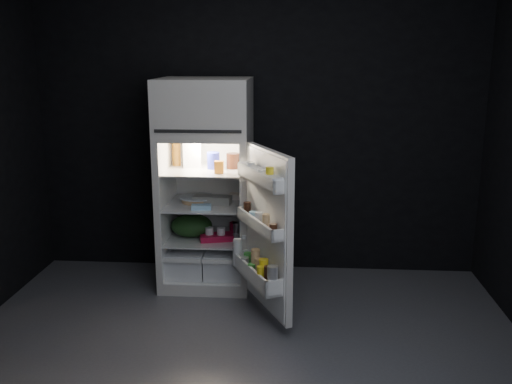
# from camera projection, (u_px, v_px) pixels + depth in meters

# --- Properties ---
(floor) EXTENTS (4.00, 3.40, 0.00)m
(floor) POSITION_uv_depth(u_px,v_px,m) (240.00, 358.00, 3.80)
(floor) COLOR #54545A
(floor) RESTS_ON ground
(wall_back) EXTENTS (4.00, 0.00, 2.70)m
(wall_back) POSITION_uv_depth(u_px,v_px,m) (257.00, 125.00, 5.13)
(wall_back) COLOR black
(wall_back) RESTS_ON ground
(wall_front) EXTENTS (4.00, 0.00, 2.70)m
(wall_front) POSITION_uv_depth(u_px,v_px,m) (183.00, 255.00, 1.83)
(wall_front) COLOR black
(wall_front) RESTS_ON ground
(refrigerator) EXTENTS (0.76, 0.71, 1.78)m
(refrigerator) POSITION_uv_depth(u_px,v_px,m) (206.00, 176.00, 4.88)
(refrigerator) COLOR silver
(refrigerator) RESTS_ON ground
(fridge_door) EXTENTS (0.49, 0.73, 1.22)m
(fridge_door) POSITION_uv_depth(u_px,v_px,m) (265.00, 233.00, 4.21)
(fridge_door) COLOR silver
(fridge_door) RESTS_ON ground
(milk_jug) EXTENTS (0.18, 0.18, 0.24)m
(milk_jug) POSITION_uv_depth(u_px,v_px,m) (192.00, 153.00, 4.88)
(milk_jug) COLOR white
(milk_jug) RESTS_ON refrigerator
(mayo_jar) EXTENTS (0.11, 0.11, 0.14)m
(mayo_jar) POSITION_uv_depth(u_px,v_px,m) (213.00, 161.00, 4.81)
(mayo_jar) COLOR #212BB7
(mayo_jar) RESTS_ON refrigerator
(jam_jar) EXTENTS (0.14, 0.14, 0.13)m
(jam_jar) POSITION_uv_depth(u_px,v_px,m) (233.00, 161.00, 4.83)
(jam_jar) COLOR black
(jam_jar) RESTS_ON refrigerator
(amber_bottle) EXTENTS (0.08, 0.08, 0.22)m
(amber_bottle) POSITION_uv_depth(u_px,v_px,m) (176.00, 153.00, 4.95)
(amber_bottle) COLOR #BD751E
(amber_bottle) RESTS_ON refrigerator
(small_carton) EXTENTS (0.07, 0.06, 0.10)m
(small_carton) POSITION_uv_depth(u_px,v_px,m) (219.00, 167.00, 4.64)
(small_carton) COLOR orange
(small_carton) RESTS_ON refrigerator
(egg_carton) EXTENTS (0.33, 0.15, 0.07)m
(egg_carton) POSITION_uv_depth(u_px,v_px,m) (213.00, 200.00, 4.86)
(egg_carton) COLOR gray
(egg_carton) RESTS_ON refrigerator
(pie) EXTENTS (0.35, 0.35, 0.04)m
(pie) POSITION_uv_depth(u_px,v_px,m) (197.00, 200.00, 4.93)
(pie) COLOR tan
(pie) RESTS_ON refrigerator
(flat_package) EXTENTS (0.17, 0.10, 0.04)m
(flat_package) POSITION_uv_depth(u_px,v_px,m) (201.00, 207.00, 4.69)
(flat_package) COLOR #95C6E7
(flat_package) RESTS_ON refrigerator
(wrapped_pkg) EXTENTS (0.12, 0.10, 0.05)m
(wrapped_pkg) POSITION_uv_depth(u_px,v_px,m) (235.00, 196.00, 5.02)
(wrapped_pkg) COLOR #F9E3CB
(wrapped_pkg) RESTS_ON refrigerator
(produce_bag) EXTENTS (0.40, 0.35, 0.20)m
(produce_bag) POSITION_uv_depth(u_px,v_px,m) (192.00, 225.00, 4.95)
(produce_bag) COLOR #193815
(produce_bag) RESTS_ON refrigerator
(yogurt_tray) EXTENTS (0.31, 0.21, 0.05)m
(yogurt_tray) POSITION_uv_depth(u_px,v_px,m) (216.00, 237.00, 4.86)
(yogurt_tray) COLOR #B00F33
(yogurt_tray) RESTS_ON refrigerator
(small_can_red) EXTENTS (0.08, 0.08, 0.09)m
(small_can_red) POSITION_uv_depth(u_px,v_px,m) (233.00, 227.00, 5.07)
(small_can_red) COLOR #B00F33
(small_can_red) RESTS_ON refrigerator
(small_can_silver) EXTENTS (0.09, 0.09, 0.09)m
(small_can_silver) POSITION_uv_depth(u_px,v_px,m) (236.00, 228.00, 5.06)
(small_can_silver) COLOR silver
(small_can_silver) RESTS_ON refrigerator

